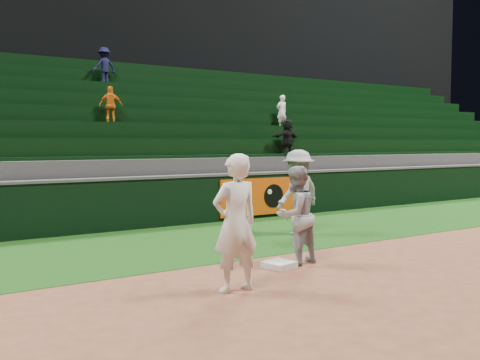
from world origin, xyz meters
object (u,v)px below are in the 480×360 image
object	(u,v)px
first_base	(279,265)
base_coach	(298,192)
first_baseman	(235,223)
baserunner	(295,215)

from	to	relation	value
first_base	base_coach	distance (m)	3.40
first_base	first_baseman	bearing A→B (deg)	-149.68
first_baseman	base_coach	bearing A→B (deg)	-139.01
base_coach	first_baseman	bearing A→B (deg)	29.67
first_baseman	baserunner	xyz separation A→B (m)	(1.74, 0.85, -0.12)
baserunner	first_baseman	bearing A→B (deg)	17.57
first_baseman	baserunner	distance (m)	1.94
first_base	first_baseman	size ratio (longest dim) A/B	0.23
first_baseman	first_base	bearing A→B (deg)	-149.38
first_base	baserunner	size ratio (longest dim) A/B	0.27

